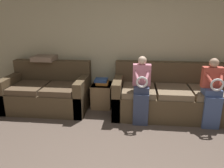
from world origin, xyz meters
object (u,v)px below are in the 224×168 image
object	(u,v)px
couch_main	(171,97)
side_shelf	(102,95)
child_right_seated	(212,91)
child_left_seated	(141,88)
couch_side	(48,93)
book_stack	(102,82)
throw_pillow	(45,58)

from	to	relation	value
couch_main	side_shelf	size ratio (longest dim) A/B	4.25
child_right_seated	child_left_seated	bearing A→B (deg)	179.94
couch_side	child_right_seated	distance (m)	3.14
couch_main	book_stack	distance (m)	1.44
child_left_seated	child_right_seated	size ratio (longest dim) A/B	1.01
child_right_seated	side_shelf	xyz separation A→B (m)	(-2.00, 0.65, -0.39)
child_right_seated	couch_side	bearing A→B (deg)	171.89
side_shelf	throw_pillow	bearing A→B (deg)	174.69
couch_side	child_right_seated	world-z (taller)	child_right_seated
couch_side	book_stack	size ratio (longest dim) A/B	5.81
side_shelf	throw_pillow	xyz separation A→B (m)	(-1.24, 0.12, 0.75)
throw_pillow	couch_side	bearing A→B (deg)	-65.70
couch_side	side_shelf	world-z (taller)	couch_side
couch_side	side_shelf	bearing A→B (deg)	10.99
child_right_seated	book_stack	bearing A→B (deg)	161.75
couch_main	throw_pillow	distance (m)	2.75
child_right_seated	throw_pillow	size ratio (longest dim) A/B	2.60
couch_main	side_shelf	bearing A→B (deg)	170.53
couch_main	side_shelf	world-z (taller)	couch_main
couch_main	child_left_seated	size ratio (longest dim) A/B	1.87
side_shelf	couch_main	bearing A→B (deg)	-9.47
couch_side	child_right_seated	bearing A→B (deg)	-8.11
child_left_seated	child_right_seated	bearing A→B (deg)	-0.06
couch_side	throw_pillow	xyz separation A→B (m)	(-0.15, 0.33, 0.67)
couch_main	child_right_seated	size ratio (longest dim) A/B	1.89
side_shelf	book_stack	distance (m)	0.29
couch_side	child_left_seated	xyz separation A→B (m)	(1.90, -0.44, 0.32)
book_stack	throw_pillow	size ratio (longest dim) A/B	0.62
couch_main	child_left_seated	distance (m)	0.79
child_left_seated	throw_pillow	size ratio (longest dim) A/B	2.62
side_shelf	book_stack	world-z (taller)	book_stack
book_stack	couch_side	bearing A→B (deg)	-168.71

